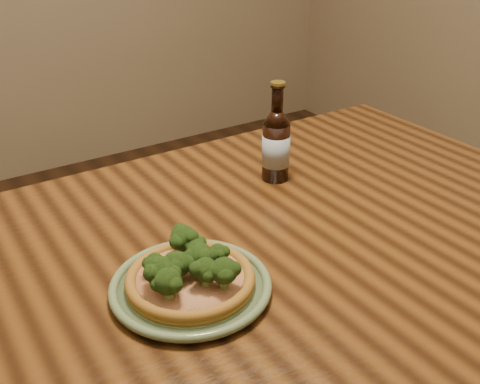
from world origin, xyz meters
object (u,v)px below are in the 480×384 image
table (203,310)px  pizza (190,274)px  plate (191,286)px  beer_bottle (276,144)px

table → pizza: size_ratio=8.09×
table → pizza: 0.14m
plate → beer_bottle: bearing=35.9°
plate → beer_bottle: size_ratio=1.17×
pizza → beer_bottle: size_ratio=0.93×
pizza → beer_bottle: (0.34, 0.25, 0.05)m
beer_bottle → plate: bearing=-168.4°
plate → table: bearing=47.0°
table → beer_bottle: (0.29, 0.20, 0.17)m
plate → pizza: pizza is taller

